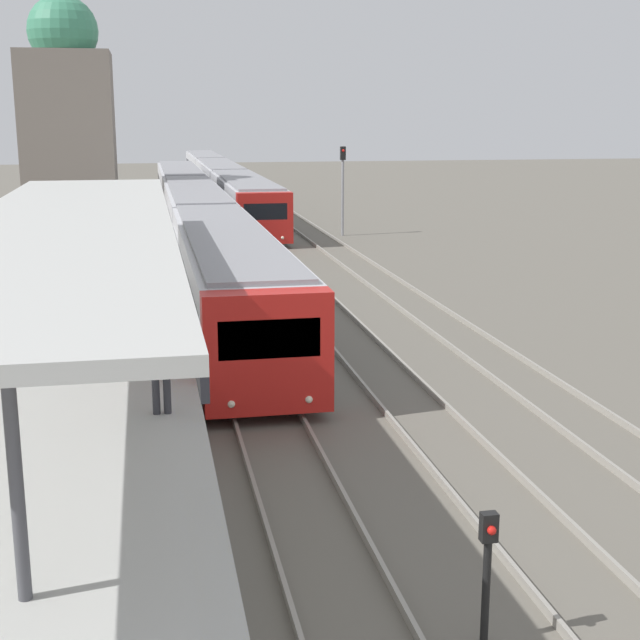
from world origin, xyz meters
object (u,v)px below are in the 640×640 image
Objects in this scene: person_on_platform at (160,362)px; train_far at (220,180)px; train_near at (195,214)px; signal_post_near at (487,564)px; signal_mast_far at (343,180)px.

train_far is (5.45, 52.05, -0.38)m from person_on_platform.
signal_post_near is (1.48, -34.37, -0.55)m from train_near.
train_near is at bearing 92.47° from signal_post_near.
signal_post_near is at bearing -60.78° from person_on_platform.
signal_mast_far reaches higher than train_far.
signal_mast_far is (6.50, 37.43, 1.90)m from signal_post_near.
train_near is 1.02× the size of train_far.
train_far reaches higher than signal_post_near.
signal_post_near is 0.37× the size of signal_mast_far.
person_on_platform is 52.33m from train_far.
train_near is 24.49m from train_far.
signal_post_near is at bearing -99.85° from signal_mast_far.
train_near reaches higher than train_far.
person_on_platform is 0.03× the size of train_near.
signal_mast_far reaches higher than signal_post_near.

